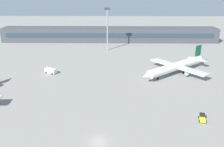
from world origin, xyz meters
name	(u,v)px	position (x,y,z in m)	size (l,w,h in m)	color
ground_plane	(105,81)	(0.00, 40.00, 0.00)	(400.00, 400.00, 0.00)	gray
terminal_building	(109,34)	(0.00, 109.80, 4.50)	(138.73, 12.13, 9.00)	#3F4247
airplane_mid	(176,67)	(29.72, 48.87, 3.00)	(32.49, 28.33, 9.85)	white
baggage_tug_yellow	(202,118)	(28.50, 10.57, 0.80)	(2.43, 3.84, 1.75)	yellow
service_van_white	(51,71)	(-23.64, 48.04, 1.11)	(5.52, 4.25, 2.08)	white
floodlight_tower_west	(107,26)	(-0.58, 86.94, 13.83)	(3.20, 0.80, 23.70)	gray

